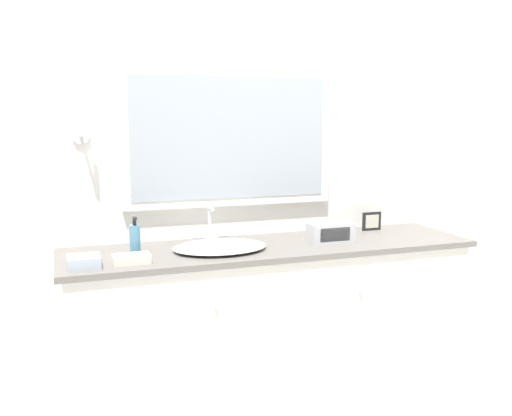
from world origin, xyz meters
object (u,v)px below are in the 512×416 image
object	(u,v)px
appliance_box	(331,233)
sink_basin	(219,246)
picture_frame	(372,221)
soap_bottle	(135,239)

from	to	relation	value
appliance_box	sink_basin	bearing A→B (deg)	177.09
sink_basin	picture_frame	bearing A→B (deg)	10.86
sink_basin	soap_bottle	world-z (taller)	sink_basin
appliance_box	picture_frame	bearing A→B (deg)	30.09
sink_basin	soap_bottle	bearing A→B (deg)	177.04
appliance_box	soap_bottle	bearing A→B (deg)	177.07
sink_basin	picture_frame	distance (m)	1.00
soap_bottle	picture_frame	bearing A→B (deg)	6.82
soap_bottle	appliance_box	bearing A→B (deg)	-2.93
soap_bottle	picture_frame	world-z (taller)	soap_bottle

